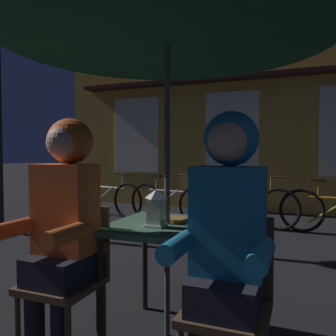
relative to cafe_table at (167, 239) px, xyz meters
name	(u,v)px	position (x,y,z in m)	size (l,w,h in m)	color
ground_plane	(167,336)	(0.00, 0.00, -0.64)	(60.00, 60.00, 0.00)	black
cafe_table	(167,239)	(0.00, 0.00, 0.00)	(0.72, 0.72, 0.74)	#42664C
patio_umbrella	(167,15)	(0.00, 0.00, 1.42)	(2.10, 2.10, 2.31)	#4C4C51
lantern	(156,207)	(-0.03, -0.11, 0.22)	(0.11, 0.11, 0.23)	white
chair_left	(70,271)	(-0.48, -0.37, -0.15)	(0.40, 0.40, 0.87)	#513823
chair_right	(229,295)	(0.48, -0.37, -0.15)	(0.40, 0.40, 0.87)	#513823
person_left_hooded	(63,213)	(-0.48, -0.43, 0.21)	(0.45, 0.56, 1.40)	black
person_right_hooded	(227,226)	(0.48, -0.43, 0.21)	(0.45, 0.56, 1.40)	black
shopfront_building	(290,58)	(0.49, 5.40, 2.45)	(10.00, 0.93, 6.20)	gold
bicycle_nearest	(107,198)	(-2.66, 3.56, -0.29)	(1.65, 0.41, 0.84)	black
bicycle_second	(170,203)	(-1.33, 3.41, -0.29)	(1.65, 0.40, 0.84)	black
bicycle_third	(245,206)	(-0.07, 3.51, -0.29)	(1.68, 0.21, 0.84)	black
book	(172,219)	(0.00, 0.10, 0.11)	(0.20, 0.14, 0.02)	olive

